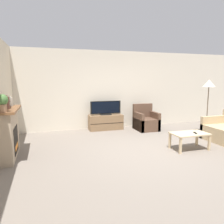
{
  "coord_description": "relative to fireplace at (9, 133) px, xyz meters",
  "views": [
    {
      "loc": [
        -2.38,
        -4.55,
        1.72
      ],
      "look_at": [
        -0.64,
        0.99,
        0.85
      ],
      "focal_mm": 35.0,
      "sensor_mm": 36.0,
      "label": 1
    }
  ],
  "objects": [
    {
      "name": "coffee_table",
      "position": [
        4.16,
        -0.7,
        -0.21
      ],
      "size": [
        0.89,
        0.53,
        0.42
      ],
      "color": "#CCB289",
      "rests_on": "ground"
    },
    {
      "name": "mantel_vase_centre_left",
      "position": [
        0.02,
        -0.1,
        0.68
      ],
      "size": [
        0.12,
        0.12,
        0.3
      ],
      "color": "#512D23",
      "rests_on": "fireplace"
    },
    {
      "name": "ground_plane",
      "position": [
        3.15,
        -0.56,
        -0.56
      ],
      "size": [
        24.0,
        24.0,
        0.0
      ],
      "primitive_type": "plane",
      "color": "slate"
    },
    {
      "name": "remote",
      "position": [
        4.27,
        -0.77,
        -0.14
      ],
      "size": [
        0.08,
        0.16,
        0.02
      ],
      "rotation": [
        0.0,
        0.0,
        -0.29
      ],
      "color": "black",
      "rests_on": "coffee_table"
    },
    {
      "name": "tv_stand",
      "position": [
        2.77,
        1.99,
        -0.31
      ],
      "size": [
        1.17,
        0.42,
        0.52
      ],
      "color": "brown",
      "rests_on": "ground"
    },
    {
      "name": "mantel_vase_right",
      "position": [
        0.02,
        0.4,
        0.65
      ],
      "size": [
        0.13,
        0.13,
        0.24
      ],
      "color": "beige",
      "rests_on": "fireplace"
    },
    {
      "name": "tv",
      "position": [
        2.77,
        1.99,
        0.17
      ],
      "size": [
        1.06,
        0.18,
        0.48
      ],
      "color": "black",
      "rests_on": "tv_stand"
    },
    {
      "name": "wall_back",
      "position": [
        3.15,
        2.27,
        0.79
      ],
      "size": [
        12.0,
        0.06,
        2.7
      ],
      "color": "beige",
      "rests_on": "ground"
    },
    {
      "name": "potted_plant",
      "position": [
        0.02,
        -0.56,
        0.73
      ],
      "size": [
        0.21,
        0.21,
        0.34
      ],
      "color": "#936B4C",
      "rests_on": "fireplace"
    },
    {
      "name": "armchair",
      "position": [
        4.09,
        1.57,
        -0.28
      ],
      "size": [
        0.7,
        0.76,
        0.87
      ],
      "color": "brown",
      "rests_on": "ground"
    },
    {
      "name": "floor_lamp",
      "position": [
        5.63,
        0.42,
        0.95
      ],
      "size": [
        0.38,
        0.38,
        1.71
      ],
      "color": "black",
      "rests_on": "ground"
    },
    {
      "name": "mantel_vase_left",
      "position": [
        0.02,
        -0.4,
        0.64
      ],
      "size": [
        0.09,
        0.09,
        0.23
      ],
      "color": "beige",
      "rests_on": "fireplace"
    },
    {
      "name": "mantel_clock",
      "position": [
        0.02,
        0.13,
        0.62
      ],
      "size": [
        0.08,
        0.11,
        0.15
      ],
      "color": "brown",
      "rests_on": "fireplace"
    },
    {
      "name": "fireplace",
      "position": [
        0.0,
        0.0,
        0.0
      ],
      "size": [
        0.4,
        1.32,
        1.1
      ],
      "color": "tan",
      "rests_on": "ground"
    }
  ]
}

